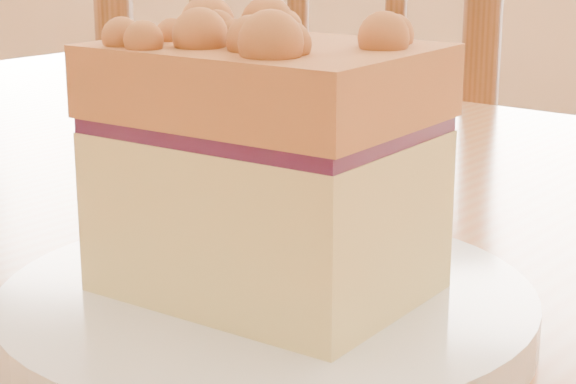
# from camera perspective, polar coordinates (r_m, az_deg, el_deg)

# --- Properties ---
(cafe_table_main) EXTENTS (1.43, 1.21, 0.75)m
(cafe_table_main) POSITION_cam_1_polar(r_m,az_deg,el_deg) (0.62, -5.70, -9.49)
(cafe_table_main) COLOR #B57C46
(cafe_table_main) RESTS_ON ground
(cafe_chair_main) EXTENTS (0.54, 0.54, 0.97)m
(cafe_chair_main) POSITION_cam_1_polar(r_m,az_deg,el_deg) (1.19, 0.55, -5.25)
(cafe_chair_main) COLOR brown
(cafe_chair_main) RESTS_ON ground
(plate) EXTENTS (0.21, 0.21, 0.02)m
(plate) POSITION_cam_1_polar(r_m,az_deg,el_deg) (0.40, -1.20, -6.79)
(plate) COLOR white
(plate) RESTS_ON cafe_table_main
(cake_slice) EXTENTS (0.15, 0.12, 0.12)m
(cake_slice) POSITION_cam_1_polar(r_m,az_deg,el_deg) (0.38, -1.47, 2.15)
(cake_slice) COLOR #FFEF90
(cake_slice) RESTS_ON plate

